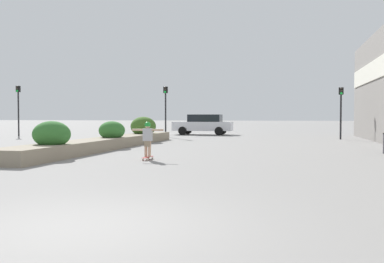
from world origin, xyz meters
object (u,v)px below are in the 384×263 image
at_px(car_leftmost, 203,124).
at_px(traffic_light_left, 166,103).
at_px(skateboarder, 148,136).
at_px(traffic_light_right, 341,104).
at_px(traffic_light_far_left, 18,102).
at_px(skateboard, 148,158).

height_order(car_leftmost, traffic_light_left, traffic_light_left).
bearing_deg(skateboarder, traffic_light_right, 63.08).
height_order(skateboarder, traffic_light_right, traffic_light_right).
xyz_separation_m(car_leftmost, traffic_light_far_left, (-12.85, -5.37, 1.67)).
distance_m(traffic_light_left, traffic_light_far_left, 11.04).
bearing_deg(traffic_light_left, skateboard, -75.96).
xyz_separation_m(skateboarder, traffic_light_right, (7.80, 14.79, 1.44)).
distance_m(skateboard, traffic_light_left, 16.02).
xyz_separation_m(skateboarder, traffic_light_left, (-3.84, 15.37, 1.60)).
xyz_separation_m(traffic_light_left, traffic_light_far_left, (-11.00, -0.95, 0.09)).
height_order(skateboard, traffic_light_far_left, traffic_light_far_left).
bearing_deg(car_leftmost, skateboarder, -174.23).
height_order(skateboard, traffic_light_left, traffic_light_left).
relative_size(skateboard, traffic_light_right, 0.24).
distance_m(skateboarder, car_leftmost, 19.89).
height_order(skateboard, car_leftmost, car_leftmost).
relative_size(traffic_light_left, traffic_light_right, 1.08).
bearing_deg(skateboard, traffic_light_right, 63.08).
relative_size(skateboarder, car_leftmost, 0.25).
xyz_separation_m(car_leftmost, traffic_light_right, (9.80, -5.01, 1.41)).
bearing_deg(skateboarder, traffic_light_far_left, 136.71).
xyz_separation_m(skateboard, car_leftmost, (-2.00, 19.79, 0.76)).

